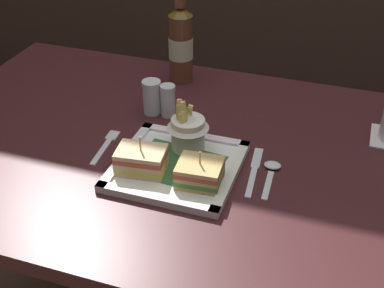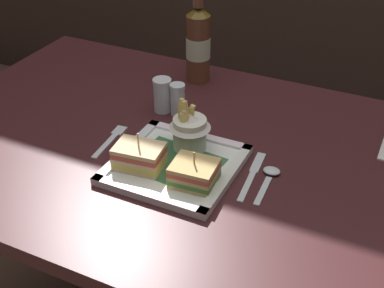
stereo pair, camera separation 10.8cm
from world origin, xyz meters
name	(u,v)px [view 1 (the left image)]	position (x,y,z in m)	size (l,w,h in m)	color
dining_table	(205,199)	(0.00, 0.00, 0.59)	(1.35, 0.80, 0.72)	#3C1A1C
square_plate	(177,166)	(-0.04, -0.08, 0.73)	(0.25, 0.25, 0.02)	white
sandwich_half_left	(141,160)	(-0.10, -0.12, 0.75)	(0.10, 0.08, 0.08)	#E3C08B
sandwich_half_right	(200,173)	(0.02, -0.12, 0.75)	(0.09, 0.08, 0.07)	tan
fries_cup	(188,128)	(-0.04, -0.01, 0.78)	(0.09, 0.09, 0.11)	silver
beer_bottle	(181,42)	(-0.16, 0.30, 0.83)	(0.06, 0.06, 0.28)	brown
fork	(106,145)	(-0.21, -0.05, 0.72)	(0.03, 0.13, 0.00)	silver
knife	(254,169)	(0.11, -0.03, 0.72)	(0.03, 0.17, 0.00)	silver
spoon	(271,170)	(0.15, -0.03, 0.73)	(0.04, 0.12, 0.01)	silver
salt_shaker	(152,99)	(-0.17, 0.12, 0.76)	(0.04, 0.04, 0.08)	silver
pepper_shaker	(168,102)	(-0.13, 0.12, 0.76)	(0.04, 0.04, 0.08)	silver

